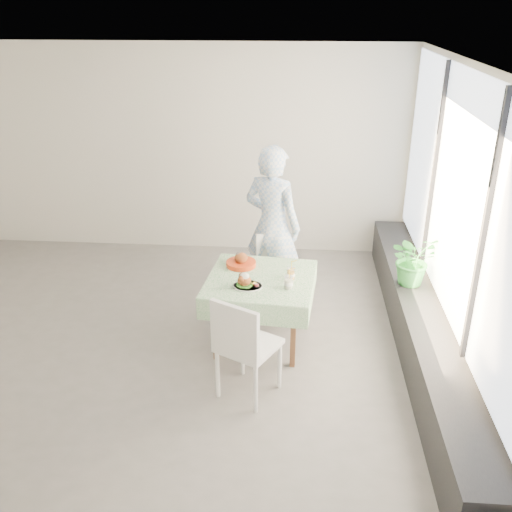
# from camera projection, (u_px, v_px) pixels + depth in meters

# --- Properties ---
(floor) EXTENTS (6.00, 6.00, 0.00)m
(floor) POSITION_uv_depth(u_px,v_px,m) (147.00, 339.00, 6.02)
(floor) COLOR #64615F
(floor) RESTS_ON ground
(ceiling) EXTENTS (6.00, 6.00, 0.00)m
(ceiling) POSITION_uv_depth(u_px,v_px,m) (122.00, 60.00, 4.86)
(ceiling) COLOR white
(ceiling) RESTS_ON ground
(wall_back) EXTENTS (6.00, 0.02, 2.80)m
(wall_back) POSITION_uv_depth(u_px,v_px,m) (186.00, 151.00, 7.71)
(wall_back) COLOR silver
(wall_back) RESTS_ON ground
(wall_front) EXTENTS (6.00, 0.02, 2.80)m
(wall_front) POSITION_uv_depth(u_px,v_px,m) (15.00, 369.00, 3.17)
(wall_front) COLOR silver
(wall_front) RESTS_ON ground
(wall_right) EXTENTS (0.02, 5.00, 2.80)m
(wall_right) POSITION_uv_depth(u_px,v_px,m) (457.00, 223.00, 5.23)
(wall_right) COLOR silver
(wall_right) RESTS_ON ground
(window_pane) EXTENTS (0.01, 4.80, 2.18)m
(window_pane) POSITION_uv_depth(u_px,v_px,m) (457.00, 197.00, 5.13)
(window_pane) COLOR #D1E0F9
(window_pane) RESTS_ON ground
(window_ledge) EXTENTS (0.40, 4.80, 0.50)m
(window_ledge) POSITION_uv_depth(u_px,v_px,m) (420.00, 330.00, 5.71)
(window_ledge) COLOR black
(window_ledge) RESTS_ON ground
(cafe_table) EXTENTS (1.13, 1.13, 0.74)m
(cafe_table) POSITION_uv_depth(u_px,v_px,m) (261.00, 303.00, 5.79)
(cafe_table) COLOR brown
(cafe_table) RESTS_ON ground
(chair_far) EXTENTS (0.51, 0.51, 0.88)m
(chair_far) POSITION_uv_depth(u_px,v_px,m) (277.00, 288.00, 6.49)
(chair_far) COLOR white
(chair_far) RESTS_ON ground
(chair_near) EXTENTS (0.63, 0.63, 0.99)m
(chair_near) POSITION_uv_depth(u_px,v_px,m) (248.00, 365.00, 5.07)
(chair_near) COLOR white
(chair_near) RESTS_ON ground
(diner) EXTENTS (0.81, 0.70, 1.87)m
(diner) POSITION_uv_depth(u_px,v_px,m) (272.00, 226.00, 6.44)
(diner) COLOR #92BAE9
(diner) RESTS_ON ground
(main_dish) EXTENTS (0.29, 0.29, 0.15)m
(main_dish) POSITION_uv_depth(u_px,v_px,m) (246.00, 282.00, 5.47)
(main_dish) COLOR white
(main_dish) RESTS_ON cafe_table
(juice_cup_orange) EXTENTS (0.08, 0.08, 0.24)m
(juice_cup_orange) POSITION_uv_depth(u_px,v_px,m) (291.00, 274.00, 5.63)
(juice_cup_orange) COLOR white
(juice_cup_orange) RESTS_ON cafe_table
(juice_cup_lemonade) EXTENTS (0.09, 0.09, 0.25)m
(juice_cup_lemonade) POSITION_uv_depth(u_px,v_px,m) (288.00, 283.00, 5.45)
(juice_cup_lemonade) COLOR white
(juice_cup_lemonade) RESTS_ON cafe_table
(second_dish) EXTENTS (0.31, 0.31, 0.15)m
(second_dish) POSITION_uv_depth(u_px,v_px,m) (241.00, 262.00, 5.91)
(second_dish) COLOR #B43412
(second_dish) RESTS_ON cafe_table
(potted_plant) EXTENTS (0.64, 0.60, 0.56)m
(potted_plant) POSITION_uv_depth(u_px,v_px,m) (413.00, 259.00, 5.99)
(potted_plant) COLOR #2B7B29
(potted_plant) RESTS_ON window_ledge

